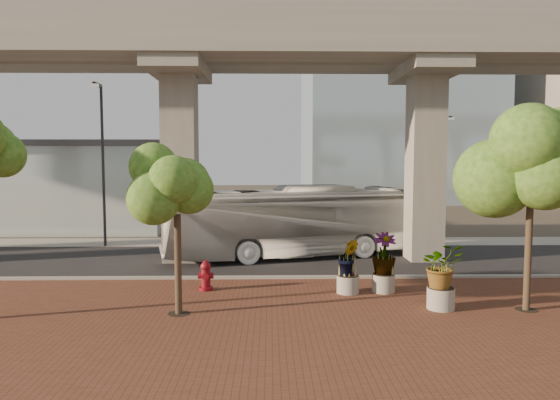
{
  "coord_description": "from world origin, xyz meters",
  "views": [
    {
      "loc": [
        -1.63,
        -22.4,
        4.93
      ],
      "look_at": [
        -1.17,
        0.5,
        3.14
      ],
      "focal_mm": 32.0,
      "sensor_mm": 36.0,
      "label": 1
    }
  ],
  "objects": [
    {
      "name": "transit_viaduct",
      "position": [
        0.0,
        2.0,
        7.29
      ],
      "size": [
        72.0,
        5.6,
        12.4
      ],
      "color": "gray",
      "rests_on": "ground"
    },
    {
      "name": "street_tree_near_west",
      "position": [
        -4.55,
        -6.74,
        4.18
      ],
      "size": [
        3.23,
        3.23,
        5.61
      ],
      "color": "#473728",
      "rests_on": "ground"
    },
    {
      "name": "street_tree_near_east",
      "position": [
        6.76,
        -6.56,
        4.84
      ],
      "size": [
        4.29,
        4.29,
        6.75
      ],
      "color": "#473728",
      "rests_on": "ground"
    },
    {
      "name": "planter_left",
      "position": [
        1.24,
        -4.33,
        1.29
      ],
      "size": [
        1.84,
        1.84,
        2.02
      ],
      "color": "gray",
      "rests_on": "ground"
    },
    {
      "name": "planter_front",
      "position": [
        4.0,
        -6.38,
        1.39
      ],
      "size": [
        2.0,
        2.0,
        2.2
      ],
      "color": "#A9A599",
      "rests_on": "ground"
    },
    {
      "name": "streetlamp_east",
      "position": [
        8.67,
        6.82,
        4.36
      ],
      "size": [
        0.37,
        1.08,
        7.46
      ],
      "color": "#333238",
      "rests_on": "ground"
    },
    {
      "name": "streetlamp_west",
      "position": [
        -11.13,
        6.07,
        5.35
      ],
      "size": [
        0.45,
        1.33,
        9.17
      ],
      "color": "#292A2E",
      "rests_on": "ground"
    },
    {
      "name": "curb_strip",
      "position": [
        0.0,
        -2.0,
        0.08
      ],
      "size": [
        70.0,
        0.25,
        0.16
      ],
      "primitive_type": "cube",
      "color": "#99968E",
      "rests_on": "ground"
    },
    {
      "name": "transit_bus",
      "position": [
        -0.57,
        2.85,
        1.82
      ],
      "size": [
        13.38,
        6.29,
        3.63
      ],
      "primitive_type": "imported",
      "rotation": [
        0.0,
        0.0,
        1.83
      ],
      "color": "silver",
      "rests_on": "ground"
    },
    {
      "name": "fire_hydrant",
      "position": [
        -4.06,
        -3.8,
        0.61
      ],
      "size": [
        0.58,
        0.52,
        1.15
      ],
      "color": "maroon",
      "rests_on": "ground"
    },
    {
      "name": "asphalt_road",
      "position": [
        0.0,
        2.0,
        0.02
      ],
      "size": [
        90.0,
        8.0,
        0.04
      ],
      "primitive_type": "cube",
      "color": "black",
      "rests_on": "ground"
    },
    {
      "name": "brick_plaza",
      "position": [
        0.0,
        -8.0,
        0.03
      ],
      "size": [
        70.0,
        13.0,
        0.06
      ],
      "primitive_type": "cube",
      "color": "brown",
      "rests_on": "ground"
    },
    {
      "name": "planter_right",
      "position": [
        2.6,
        -4.2,
        1.4
      ],
      "size": [
        2.07,
        2.07,
        2.21
      ],
      "color": "#A59F95",
      "rests_on": "ground"
    },
    {
      "name": "station_pavilion",
      "position": [
        -20.0,
        16.0,
        3.22
      ],
      "size": [
        23.0,
        13.0,
        6.3
      ],
      "color": "silver",
      "rests_on": "ground"
    },
    {
      "name": "ground",
      "position": [
        0.0,
        0.0,
        0.0
      ],
      "size": [
        160.0,
        160.0,
        0.0
      ],
      "primitive_type": "plane",
      "color": "#3C352C",
      "rests_on": "ground"
    },
    {
      "name": "far_sidewalk",
      "position": [
        0.0,
        7.5,
        0.03
      ],
      "size": [
        90.0,
        3.0,
        0.06
      ],
      "primitive_type": "cube",
      "color": "#99968E",
      "rests_on": "ground"
    }
  ]
}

